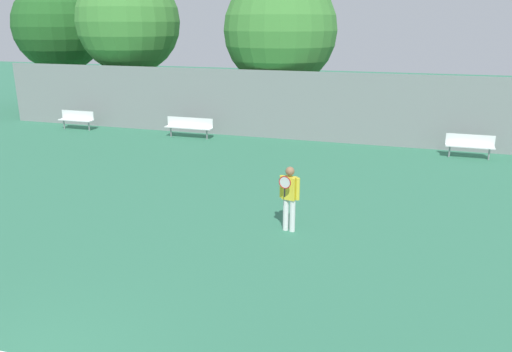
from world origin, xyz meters
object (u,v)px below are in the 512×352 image
Objects in this scene: tennis_player at (289,195)px; bench_courtside_near at (77,118)px; light_pole_near_left at (245,5)px; tree_green_broad at (280,31)px; tree_green_tall at (128,22)px; bench_adjacent_court at (470,144)px; bench_courtside_far at (189,125)px; tree_dark_dense at (59,27)px.

bench_courtside_near is (-12.68, 8.83, -0.37)m from tennis_player.
light_pole_near_left is 1.34× the size of tree_green_broad.
tree_green_broad is at bearing -0.17° from tree_green_tall.
light_pole_near_left reaches higher than bench_courtside_near.
light_pole_near_left is at bearing 168.92° from bench_adjacent_court.
bench_adjacent_court is 11.04m from light_pole_near_left.
bench_courtside_far is 1.26× the size of bench_adjacent_court.
tree_green_tall reaches higher than bench_adjacent_court.
light_pole_near_left is at bearing 13.31° from bench_courtside_near.
tree_green_broad is (3.30, 3.18, 4.01)m from bench_courtside_far.
light_pole_near_left is (2.04, 1.88, 5.11)m from bench_courtside_far.
tree_green_broad is (-8.34, 3.18, 4.02)m from bench_adjacent_court.
bench_adjacent_court is at bearing -11.08° from light_pole_near_left.
bench_adjacent_court is (4.86, 8.83, -0.37)m from tennis_player.
tennis_player is at bearing -73.86° from tree_green_broad.
bench_courtside_far is at bearing -137.32° from light_pole_near_left.
bench_courtside_near is at bearing -111.31° from tree_green_tall.
tennis_player is 22.69m from tree_dark_dense.
tree_dark_dense is (-22.20, 5.31, 4.14)m from bench_adjacent_court.
bench_adjacent_court is at bearing -11.11° from tree_green_tall.
bench_courtside_far is (-6.77, 8.83, -0.36)m from tennis_player.
tree_green_tall reaches higher than bench_courtside_far.
tennis_player is 0.17× the size of light_pole_near_left.
tree_dark_dense is (-12.60, 3.43, -0.97)m from light_pole_near_left.
tree_dark_dense is at bearing 131.25° from bench_courtside_near.
light_pole_near_left is (7.95, 1.88, 5.11)m from bench_courtside_near.
tennis_player is 0.94× the size of bench_adjacent_court.
tennis_player is 13.02m from tree_green_broad.
tennis_player is 0.23× the size of tree_green_broad.
bench_courtside_far is 0.29× the size of tree_green_tall.
tree_green_tall is (-6.70, 1.32, -0.71)m from light_pole_near_left.
tree_green_tall reaches higher than tree_dark_dense.
tree_green_broad is (7.96, -0.02, -0.39)m from tree_green_tall.
light_pole_near_left is at bearing 42.68° from bench_courtside_far.
light_pole_near_left reaches higher than bench_courtside_far.
tree_green_tall is at bearing 179.83° from tree_green_broad.
tennis_player is at bearing -34.84° from bench_courtside_near.
bench_courtside_near is 5.59m from tree_green_tall.
bench_courtside_far is 12.53m from tree_dark_dense.
tree_dark_dense reaches higher than bench_courtside_far.
bench_courtside_near is at bearing -48.75° from tree_dark_dense.
light_pole_near_left reaches higher than bench_adjacent_court.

